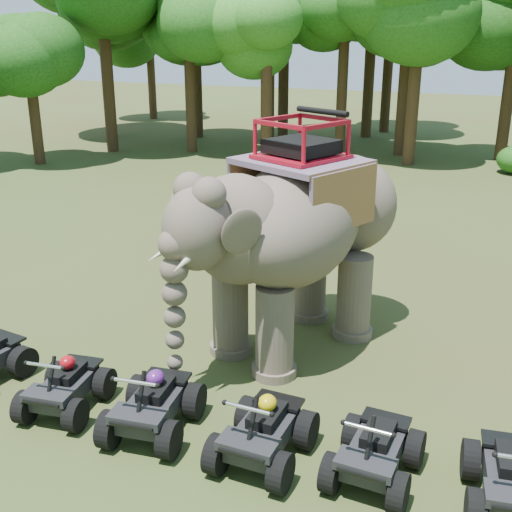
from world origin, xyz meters
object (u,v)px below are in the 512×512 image
object	(u,v)px
atv_2	(152,397)
atv_3	(263,423)
elephant	(295,236)
atv_1	(65,379)
atv_4	(376,442)

from	to	relation	value
atv_2	atv_3	size ratio (longest dim) A/B	1.00
elephant	atv_1	size ratio (longest dim) A/B	3.57
elephant	atv_4	xyz separation A→B (m)	(2.43, -3.53, -1.75)
elephant	atv_3	world-z (taller)	elephant
atv_3	atv_4	world-z (taller)	atv_3
elephant	atv_4	distance (m)	4.63
atv_1	atv_4	size ratio (longest dim) A/B	0.97
atv_1	atv_4	distance (m)	5.26
elephant	atv_3	xyz separation A→B (m)	(0.78, -3.74, -1.72)
atv_1	atv_2	size ratio (longest dim) A/B	0.92
atv_3	atv_4	distance (m)	1.66
elephant	atv_1	distance (m)	5.00
atv_2	atv_4	size ratio (longest dim) A/B	1.05
atv_1	atv_4	world-z (taller)	atv_4
atv_2	atv_3	world-z (taller)	atv_2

